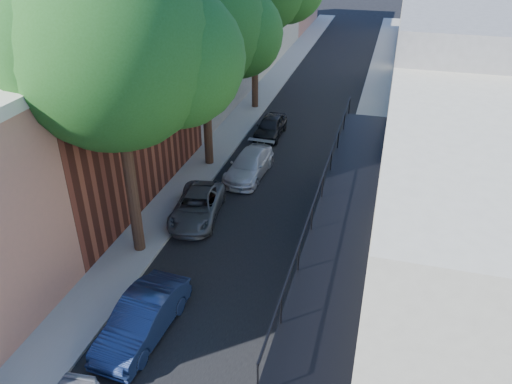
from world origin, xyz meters
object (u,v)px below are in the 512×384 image
Objects in this scene: parked_car_b at (142,318)px; parked_car_e at (270,127)px; parked_car_c at (197,206)px; parked_car_d at (249,165)px; oak_mid at (212,27)px; oak_near at (128,50)px.

parked_car_b is 1.13× the size of parked_car_e.
parked_car_c is at bearing 101.40° from parked_car_b.
parked_car_e is (-0.20, 5.22, 0.01)m from parked_car_d.
parked_car_d is at bearing -23.81° from oak_mid.
oak_near is at bearing -97.95° from parked_car_e.
parked_car_e is (-0.02, 16.62, -0.06)m from parked_car_b.
parked_car_b is 0.98× the size of parked_car_d.
parked_car_c is at bearing 71.25° from oak_near.
oak_near is 3.16× the size of parked_car_e.
parked_car_b is (1.79, -4.32, -7.21)m from oak_near.
parked_car_e is (0.87, 9.67, 0.04)m from parked_car_c.
parked_car_b reaches higher than parked_car_d.
oak_mid is at bearing -112.53° from parked_car_e.
parked_car_d is (0.18, 11.40, -0.07)m from parked_car_b.
oak_near is 14.39m from parked_car_e.
parked_car_b is at bearing -81.50° from oak_mid.
oak_near is at bearing -102.50° from parked_car_d.
oak_near reaches higher than parked_car_b.
parked_car_e is (1.76, 12.30, -7.26)m from oak_near.
oak_mid is 2.82× the size of parked_car_e.
oak_mid reaches higher than parked_car_d.
oak_mid is at bearing 102.58° from parked_car_b.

